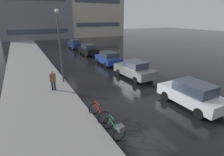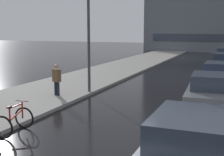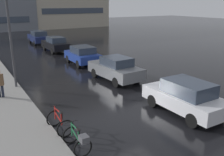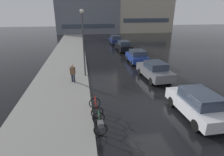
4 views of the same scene
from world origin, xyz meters
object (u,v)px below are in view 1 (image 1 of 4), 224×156
car_grey (134,70)px  car_navy (75,44)px  bicycle_second (99,112)px  car_blue (109,58)px  car_white (192,94)px  streetlamp (60,41)px  pedestrian (53,80)px  bicycle_nearest (115,128)px  car_black (88,49)px

car_grey → car_navy: bearing=90.2°
bicycle_second → car_blue: bearing=60.7°
car_white → streetlamp: bearing=128.4°
car_white → pedestrian: 9.69m
bicycle_second → car_navy: car_navy is taller
streetlamp → car_grey: bearing=-14.8°
bicycle_second → car_blue: size_ratio=0.32×
bicycle_nearest → car_white: size_ratio=0.33×
bicycle_nearest → bicycle_second: bicycle_second is taller
streetlamp → pedestrian: bearing=-126.0°
bicycle_nearest → car_grey: 8.74m
bicycle_second → car_blue: car_blue is taller
car_navy → bicycle_second: bearing=-103.6°
car_blue → streetlamp: bearing=-148.8°
bicycle_second → pedestrian: bearing=106.6°
car_blue → pedestrian: bearing=-144.3°
car_blue → car_navy: 13.17m
car_navy → pedestrian: pedestrian is taller
bicycle_nearest → car_grey: (5.67, 6.64, 0.32)m
car_white → streetlamp: 10.39m
bicycle_second → car_grey: (5.72, 4.87, 0.40)m
streetlamp → bicycle_nearest: bearing=-86.5°
pedestrian → car_white: bearing=-41.4°
car_blue → car_grey: bearing=-90.5°
bicycle_nearest → car_black: bearing=73.2°
car_navy → car_black: bearing=-89.5°
bicycle_nearest → streetlamp: size_ratio=0.23×
car_blue → pedestrian: pedestrian is taller
bicycle_second → car_navy: bearing=76.4°
car_grey → car_blue: bearing=89.5°
bicycle_second → car_navy: size_ratio=0.28×
car_grey → pedestrian: size_ratio=2.58×
car_blue → car_black: size_ratio=0.86×
car_black → pedestrian: (-7.23, -12.01, 0.15)m
bicycle_second → car_navy: 24.14m
bicycle_second → bicycle_nearest: bearing=-88.4°
bicycle_second → streetlamp: streetlamp is taller
pedestrian → car_navy: bearing=68.7°
bicycle_second → car_black: (5.72, 17.07, 0.39)m
bicycle_nearest → car_navy: size_ratio=0.32×
bicycle_second → pedestrian: size_ratio=0.72×
bicycle_second → car_white: size_ratio=0.29×
car_white → pedestrian: size_ratio=2.47×
car_white → car_grey: 6.21m
car_navy → streetlamp: streetlamp is taller
car_black → pedestrian: pedestrian is taller
car_white → car_black: 18.41m
bicycle_nearest → streetlamp: 8.86m
car_white → car_grey: bearing=90.3°
car_black → car_white: bearing=-89.9°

